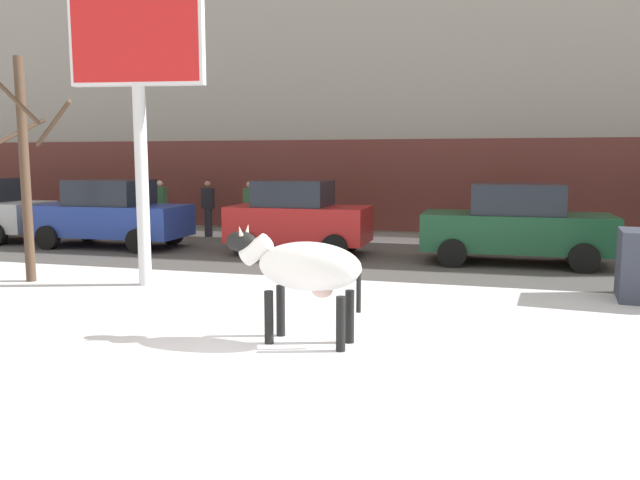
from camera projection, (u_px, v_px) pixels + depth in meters
The scene contains 12 objects.
ground_plane at pixel (207, 372), 7.06m from camera, with size 120.00×120.00×0.00m, color white.
road_strip at pixel (360, 258), 15.25m from camera, with size 60.00×5.60×0.01m, color #514F4C.
building_facade at pixel (405, 40), 21.42m from camera, with size 44.00×6.10×13.00m.
cow_holstein at pixel (306, 268), 8.08m from camera, with size 1.92×0.70×1.54m.
billboard at pixel (137, 54), 11.42m from camera, with size 2.52×0.58×5.56m.
car_blue_sedan at pixel (111, 214), 17.04m from camera, with size 4.20×1.99×1.84m.
car_red_hatchback at pixel (298, 218), 15.77m from camera, with size 3.50×1.92×1.86m.
car_darkgreen_sedan at pixel (516, 225), 14.28m from camera, with size 4.20×1.99×1.84m.
pedestrian_near_billboard at pixel (208, 209), 19.33m from camera, with size 0.36×0.24×1.73m.
pedestrian_by_cars at pixel (250, 209), 18.96m from camera, with size 0.36×0.24×1.73m.
pedestrian_far_left at pixel (161, 207), 19.76m from camera, with size 0.36×0.24×1.73m.
bare_tree_far_back at pixel (26, 163), 12.08m from camera, with size 1.71×1.42×4.33m.
Camera 1 is at (3.04, -6.22, 2.39)m, focal length 34.99 mm.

